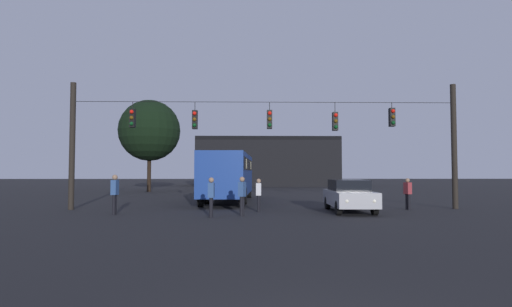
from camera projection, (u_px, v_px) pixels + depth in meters
The scene contains 11 objects.
ground_plane at pixel (260, 199), 28.63m from camera, with size 168.00×168.00×0.00m, color black.
overhead_signal_span at pixel (265, 137), 20.78m from camera, with size 19.82×0.44×6.44m.
city_bus at pixel (229, 172), 26.11m from camera, with size 3.07×11.11×3.00m.
car_near_right at pixel (349, 195), 19.25m from camera, with size 1.92×4.38×1.52m.
pedestrian_crossing_left at pixel (259, 193), 19.33m from camera, with size 0.26×0.38×1.57m.
pedestrian_crossing_center at pixel (115, 192), 18.03m from camera, with size 0.27×0.38×1.77m.
pedestrian_crossing_right at pixel (408, 192), 20.45m from camera, with size 0.33×0.41×1.58m.
pedestrian_near_bus at pixel (242, 194), 17.56m from camera, with size 0.35×0.42×1.69m.
pedestrian_trailing at pixel (211, 195), 16.93m from camera, with size 0.25×0.37×1.66m.
corner_building at pixel (266, 162), 57.94m from camera, with size 18.89×11.73×6.53m.
tree_left_silhouette at pixel (150, 131), 39.31m from camera, with size 5.89×5.89×8.85m.
Camera 1 is at (-0.91, -4.23, 1.89)m, focal length 28.56 mm.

